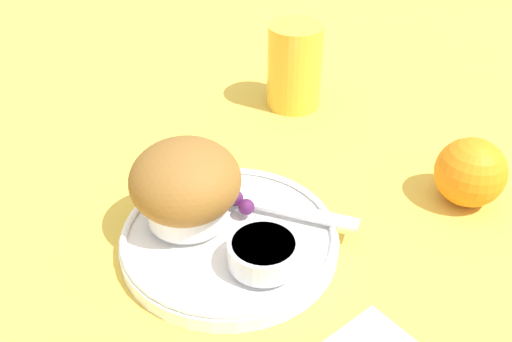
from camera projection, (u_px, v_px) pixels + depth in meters
ground_plane at (234, 237)px, 0.53m from camera, size 3.00×3.00×0.00m
plate at (230, 238)px, 0.51m from camera, size 0.20×0.20×0.02m
muffin at (186, 185)px, 0.50m from camera, size 0.10×0.10×0.08m
cream_ramekin at (263, 251)px, 0.47m from camera, size 0.06×0.06×0.02m
berry_pair at (240, 202)px, 0.52m from camera, size 0.03×0.01×0.01m
butter_knife at (262, 204)px, 0.53m from camera, size 0.16×0.11×0.00m
orange_fruit at (470, 172)px, 0.55m from camera, size 0.07×0.07×0.07m
juice_glass at (295, 66)px, 0.70m from camera, size 0.07×0.07×0.11m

